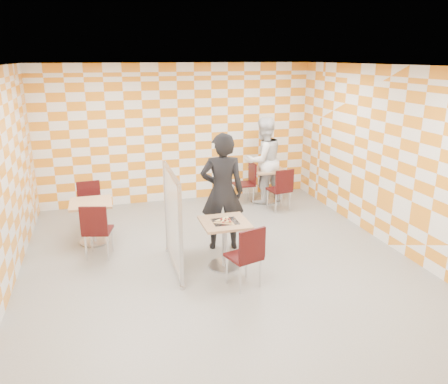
% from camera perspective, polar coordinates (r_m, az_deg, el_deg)
% --- Properties ---
extents(room_shell, '(7.00, 7.00, 7.00)m').
position_cam_1_polar(room_shell, '(6.84, -1.60, 3.56)').
color(room_shell, gray).
rests_on(room_shell, ground).
extents(main_table, '(0.70, 0.70, 0.75)m').
position_cam_1_polar(main_table, '(6.67, 0.10, -5.78)').
color(main_table, tan).
rests_on(main_table, ground).
extents(second_table, '(0.70, 0.70, 0.75)m').
position_cam_1_polar(second_table, '(9.74, 5.70, 1.65)').
color(second_table, tan).
rests_on(second_table, ground).
extents(empty_table, '(0.70, 0.70, 0.75)m').
position_cam_1_polar(empty_table, '(7.86, -16.87, -2.91)').
color(empty_table, tan).
rests_on(empty_table, ground).
extents(chair_main_front, '(0.52, 0.53, 0.92)m').
position_cam_1_polar(chair_main_front, '(6.06, 3.09, -7.93)').
color(chair_main_front, '#380B0C').
rests_on(chair_main_front, ground).
extents(chair_second_front, '(0.48, 0.49, 0.92)m').
position_cam_1_polar(chair_second_front, '(9.11, 7.53, 0.70)').
color(chair_second_front, '#380B0C').
rests_on(chair_second_front, ground).
extents(chair_second_side, '(0.43, 0.43, 0.92)m').
position_cam_1_polar(chair_second_side, '(9.55, 3.11, 1.61)').
color(chair_second_side, '#380B0C').
rests_on(chair_second_side, ground).
extents(chair_empty_near, '(0.51, 0.52, 0.92)m').
position_cam_1_polar(chair_empty_near, '(7.20, -16.36, -4.44)').
color(chair_empty_near, '#380B0C').
rests_on(chair_empty_near, ground).
extents(chair_empty_far, '(0.45, 0.46, 0.92)m').
position_cam_1_polar(chair_empty_far, '(8.43, -17.11, -1.30)').
color(chair_empty_far, '#380B0C').
rests_on(chair_empty_far, ground).
extents(partition, '(0.08, 1.38, 1.55)m').
position_cam_1_polar(partition, '(6.55, -6.70, -3.72)').
color(partition, white).
rests_on(partition, ground).
extents(man_dark, '(0.80, 0.60, 1.97)m').
position_cam_1_polar(man_dark, '(7.19, -0.22, 0.00)').
color(man_dark, black).
rests_on(man_dark, ground).
extents(man_white, '(1.07, 0.93, 1.89)m').
position_cam_1_polar(man_white, '(9.60, 5.15, 4.11)').
color(man_white, white).
rests_on(man_white, ground).
extents(pizza_on_foil, '(0.40, 0.40, 0.04)m').
position_cam_1_polar(pizza_on_foil, '(6.56, 0.14, -3.76)').
color(pizza_on_foil, silver).
rests_on(pizza_on_foil, main_table).
extents(sport_bottle, '(0.06, 0.06, 0.20)m').
position_cam_1_polar(sport_bottle, '(9.73, 4.95, 3.65)').
color(sport_bottle, white).
rests_on(sport_bottle, second_table).
extents(soda_bottle, '(0.07, 0.07, 0.23)m').
position_cam_1_polar(soda_bottle, '(9.76, 6.44, 3.75)').
color(soda_bottle, black).
rests_on(soda_bottle, second_table).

